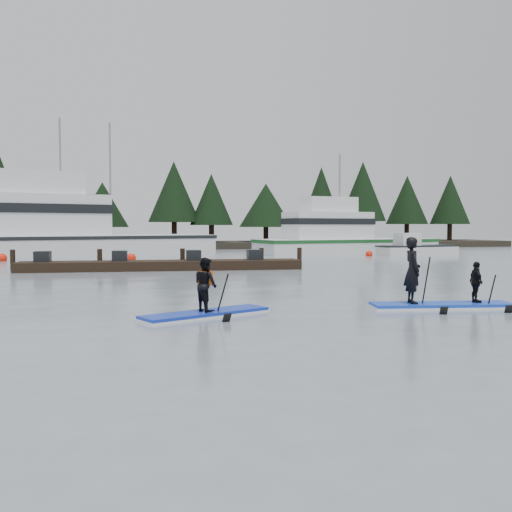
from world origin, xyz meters
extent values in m
plane|color=slate|center=(0.00, 0.00, 0.00)|extent=(160.00, 160.00, 0.00)
cube|color=#2D281E|center=(0.00, 42.00, 0.30)|extent=(70.00, 8.00, 0.60)
cube|color=#4C4C51|center=(-14.00, 44.00, 2.50)|extent=(18.00, 6.00, 5.00)
cube|color=white|center=(-7.41, 30.30, 0.13)|extent=(20.52, 11.08, 2.64)
cube|color=white|center=(-9.68, 29.60, 2.88)|extent=(9.67, 6.40, 2.86)
cylinder|color=gray|center=(-8.35, 30.00, 5.59)|extent=(0.14, 0.14, 8.29)
cube|color=white|center=(12.86, 28.62, 0.10)|extent=(14.83, 6.34, 2.05)
cube|color=white|center=(11.16, 28.34, 2.15)|extent=(6.85, 3.95, 2.05)
cylinder|color=gray|center=(12.15, 28.50, 4.39)|extent=(0.14, 0.14, 6.51)
cube|color=white|center=(16.75, 24.81, 0.35)|extent=(6.28, 2.73, 0.71)
cube|color=black|center=(-2.43, 15.00, 0.22)|extent=(13.47, 2.68, 0.45)
sphere|color=red|center=(-3.69, 23.08, 0.00)|extent=(0.57, 0.57, 0.57)
sphere|color=red|center=(-11.29, 24.28, 0.00)|extent=(0.61, 0.61, 0.61)
sphere|color=red|center=(12.70, 24.31, 0.00)|extent=(0.50, 0.50, 0.50)
cube|color=#122DAE|center=(-2.57, 0.47, 0.06)|extent=(3.22, 2.04, 0.12)
imported|color=black|center=(-2.57, 0.47, 0.75)|extent=(0.69, 0.76, 1.26)
cube|color=#D75712|center=(-2.57, 0.47, 0.90)|extent=(0.36, 0.31, 0.32)
cylinder|color=black|center=(-2.26, 0.37, 0.29)|extent=(0.29, 0.86, 1.49)
cube|color=blue|center=(3.57, 0.39, 0.06)|extent=(3.72, 1.41, 0.13)
imported|color=black|center=(2.78, 0.51, 0.98)|extent=(0.50, 0.68, 1.70)
cylinder|color=black|center=(2.99, 0.26, 0.54)|extent=(0.32, 0.94, 1.65)
imported|color=black|center=(4.46, 0.25, 0.66)|extent=(0.35, 0.66, 1.07)
cylinder|color=black|center=(4.67, -0.01, 0.19)|extent=(0.28, 0.82, 1.43)
camera|label=1|loc=(-4.59, -12.65, 2.11)|focal=40.00mm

